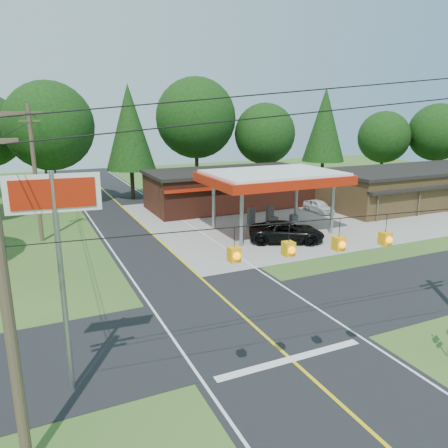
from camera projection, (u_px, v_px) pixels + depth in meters
name	position (u px, v px, depth m)	size (l,w,h in m)	color
ground	(248.00, 321.00, 20.28)	(120.00, 120.00, 0.00)	#2E581F
main_highway	(248.00, 321.00, 20.28)	(8.00, 120.00, 0.02)	black
cross_road	(248.00, 321.00, 20.28)	(70.00, 7.00, 0.02)	black
lane_center_yellow	(248.00, 320.00, 20.27)	(0.15, 110.00, 0.00)	yellow
gas_canopy	(273.00, 179.00, 34.29)	(10.60, 7.40, 4.88)	gray
convenience_store	(229.00, 188.00, 44.06)	(16.40, 7.55, 3.80)	#4E2216
strip_building	(415.00, 186.00, 45.21)	(20.40, 8.75, 3.80)	#3C2B18
utility_pole_near_left	(5.00, 290.00, 10.72)	(1.80, 0.30, 10.00)	#473828
utility_pole_far_left	(35.00, 172.00, 31.54)	(1.80, 0.30, 10.00)	#473828
utility_pole_north	(44.00, 156.00, 47.20)	(0.30, 0.30, 9.50)	#473828
overhead_beacons	(315.00, 223.00, 13.04)	(17.04, 2.04, 1.03)	black
treeline_backdrop	(134.00, 133.00, 39.83)	(70.27, 51.59, 13.30)	#332316
suv_car	(287.00, 232.00, 32.33)	(5.53, 5.53, 1.54)	black
sedan_car	(319.00, 206.00, 41.82)	(3.56, 3.56, 1.21)	silver
big_stop_sign	(57.00, 230.00, 13.81)	(2.85, 0.41, 7.69)	gray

